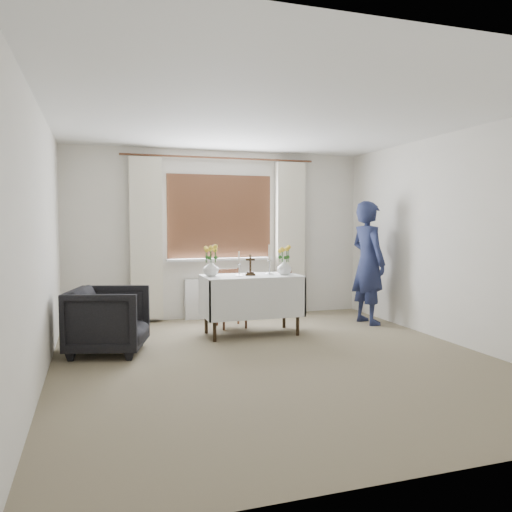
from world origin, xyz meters
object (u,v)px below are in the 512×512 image
at_px(armchair, 109,320).
at_px(flower_vase_left, 211,268).
at_px(altar_table, 251,305).
at_px(wooden_chair, 231,298).
at_px(person, 368,263).
at_px(wooden_cross, 250,265).
at_px(flower_vase_right, 284,267).

height_order(armchair, flower_vase_left, flower_vase_left).
xyz_separation_m(altar_table, wooden_chair, (-0.13, 0.51, 0.02)).
height_order(wooden_chair, person, person).
height_order(armchair, person, person).
height_order(wooden_chair, flower_vase_left, flower_vase_left).
height_order(wooden_chair, wooden_cross, wooden_cross).
bearing_deg(wooden_cross, armchair, -152.52).
bearing_deg(flower_vase_right, flower_vase_left, 172.18).
xyz_separation_m(wooden_chair, person, (1.91, -0.35, 0.47)).
xyz_separation_m(altar_table, flower_vase_right, (0.43, -0.06, 0.48)).
height_order(altar_table, wooden_cross, wooden_cross).
bearing_deg(wooden_chair, wooden_cross, -80.96).
xyz_separation_m(altar_table, armchair, (-1.77, -0.39, -0.02)).
bearing_deg(person, armchair, 92.01).
xyz_separation_m(wooden_chair, flower_vase_right, (0.56, -0.57, 0.46)).
bearing_deg(flower_vase_left, wooden_chair, 49.24).
bearing_deg(person, altar_table, 88.50).
relative_size(person, flower_vase_left, 8.51).
bearing_deg(wooden_cross, altar_table, 24.79).
xyz_separation_m(person, flower_vase_right, (-1.36, -0.23, -0.01)).
xyz_separation_m(armchair, wooden_cross, (1.75, 0.38, 0.53)).
xyz_separation_m(armchair, flower_vase_right, (2.19, 0.33, 0.49)).
relative_size(altar_table, flower_vase_right, 6.35).
distance_m(altar_table, flower_vase_right, 0.64).
xyz_separation_m(wooden_chair, wooden_cross, (0.11, -0.51, 0.50)).
bearing_deg(altar_table, flower_vase_right, -8.01).
bearing_deg(flower_vase_left, flower_vase_right, -7.82).
bearing_deg(flower_vase_right, wooden_cross, 172.62).
distance_m(wooden_chair, person, 2.00).
bearing_deg(flower_vase_right, person, 9.50).
bearing_deg(flower_vase_right, armchair, -171.53).
bearing_deg(armchair, altar_table, -62.01).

